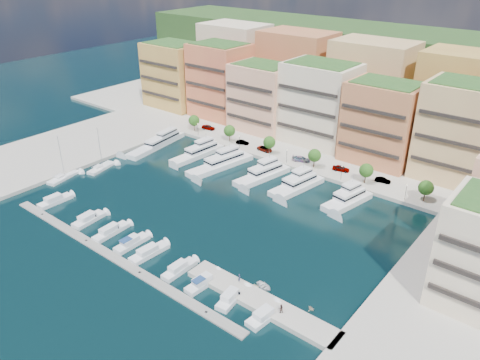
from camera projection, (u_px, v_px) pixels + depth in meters
The scene contains 56 objects.
ground at pixel (217, 206), 117.57m from camera, with size 400.00×400.00×0.00m, color black.
north_quay at pixel (336, 136), 160.70m from camera, with size 220.00×64.00×2.00m, color #9E998E.
east_quay at pixel (466, 342), 77.16m from camera, with size 34.00×76.00×2.00m, color #9E998E.
west_quay at pixel (52, 154), 146.84m from camera, with size 34.00×76.00×2.00m, color #9E998E.
hillside at pixel (392, 104), 194.09m from camera, with size 240.00×40.00×58.00m, color #203C18.
south_pontoon at pixel (112, 257), 98.39m from camera, with size 72.00×2.20×0.35m, color gray.
finger_pier at pixel (260, 304), 85.41m from camera, with size 32.00×5.00×2.00m, color #9E998E.
apartment_0 at pixel (174, 75), 183.47m from camera, with size 22.00×16.50×24.80m.
apartment_1 at pixel (220, 80), 172.05m from camera, with size 20.00×16.50×26.80m.
apartment_2 at pixel (262, 97), 159.76m from camera, with size 20.00×15.50×22.80m.
apartment_3 at pixel (319, 103), 148.68m from camera, with size 22.00×16.50×25.80m.
apartment_4 at pixel (382, 123), 135.37m from camera, with size 20.00×15.50×23.80m.
apartment_5 at pixel (464, 133), 123.73m from camera, with size 22.00×16.50×26.80m.
backblock_0 at pixel (235, 62), 192.79m from camera, with size 26.00×18.00×30.00m, color beige.
backblock_1 at pixel (296, 73), 175.93m from camera, with size 26.00×18.00×30.00m, color #C56E4A.
backblock_2 at pixel (371, 86), 159.07m from camera, with size 26.00×18.00×30.00m, color #E1BA77.
backblock_3 at pixel (463, 102), 142.21m from camera, with size 26.00×18.00×30.00m, color gold.
tree_0 at pixel (194, 120), 161.23m from camera, with size 3.80×3.80×5.65m.
tree_1 at pixel (229, 131), 152.24m from camera, with size 3.80×3.80×5.65m.
tree_2 at pixel (269, 142), 143.24m from camera, with size 3.80×3.80×5.65m.
tree_3 at pixel (315, 155), 134.25m from camera, with size 3.80×3.80×5.65m.
tree_4 at pixel (366, 170), 125.26m from camera, with size 3.80×3.80×5.65m.
tree_5 at pixel (426, 188), 116.27m from camera, with size 3.80×3.80×5.65m.
lamppost_0 at pixel (198, 127), 157.79m from camera, with size 0.30×0.30×4.20m.
lamppost_1 at pixel (239, 140), 147.67m from camera, with size 0.30×0.30×4.20m.
lamppost_2 at pixel (287, 154), 137.56m from camera, with size 0.30×0.30×4.20m.
lamppost_3 at pixel (342, 170), 127.44m from camera, with size 0.30×0.30×4.20m.
lamppost_4 at pixel (406, 190), 117.33m from camera, with size 0.30×0.30×4.20m.
yacht_0 at pixel (159, 143), 152.49m from camera, with size 7.45×24.76×7.30m.
yacht_1 at pixel (199, 153), 145.20m from camera, with size 5.57×19.61×7.30m.
yacht_2 at pixel (222, 163), 138.21m from camera, with size 8.28×22.74×7.30m.
yacht_3 at pixel (264, 174), 131.59m from camera, with size 7.56×18.93×7.30m.
yacht_4 at pixel (298, 185), 125.77m from camera, with size 7.81×17.87×7.30m.
yacht_5 at pixel (348, 199), 118.38m from camera, with size 7.49×15.68×7.30m.
cruiser_0 at pixel (55, 201), 118.88m from camera, with size 2.88×8.66×2.55m.
cruiser_2 at pixel (89, 219), 110.79m from camera, with size 3.61×8.49×2.55m.
cruiser_3 at pixel (111, 232), 106.03m from camera, with size 3.01×9.25×2.55m.
cruiser_4 at pixel (132, 243), 101.92m from camera, with size 2.64×8.34×2.66m.
cruiser_5 at pixel (149, 253), 98.74m from camera, with size 3.20×9.18×2.55m.
cruiser_6 at pixel (179, 269), 93.67m from camera, with size 2.37×8.06×2.55m.
cruiser_7 at pixel (203, 283), 89.93m from camera, with size 3.01×8.22×2.66m.
cruiser_8 at pixel (231, 298), 86.03m from camera, with size 3.48×7.73×2.55m.
cruiser_9 at pixel (264, 316), 81.80m from camera, with size 3.36×7.61×2.55m.
sailboat_1 at pixel (101, 168), 136.90m from camera, with size 4.78×9.59×13.20m.
sailboat_0 at pixel (63, 178), 131.31m from camera, with size 4.84×10.08×13.20m.
tender_2 at pixel (264, 286), 89.32m from camera, with size 2.48×3.47×0.72m, color silver.
tender_3 at pixel (311, 308), 83.84m from camera, with size 1.22×1.42×0.75m, color beige.
tender_1 at pixel (255, 286), 89.28m from camera, with size 1.50×1.74×0.92m, color beige.
car_0 at pixel (208, 127), 163.66m from camera, with size 1.94×4.81×1.64m, color gray.
car_1 at pixel (243, 142), 151.34m from camera, with size 1.46×4.19×1.38m, color gray.
car_2 at pixel (265, 149), 146.39m from camera, with size 2.33×5.05×1.40m, color gray.
car_3 at pixel (301, 159), 139.35m from camera, with size 2.13×5.23×1.52m, color gray.
car_4 at pixel (341, 168), 133.32m from camera, with size 1.94×4.82×1.64m, color gray.
car_5 at pixel (383, 180), 126.88m from camera, with size 1.45×4.15×1.37m, color gray.
person_0 at pixel (239, 278), 89.17m from camera, with size 0.65×0.42×1.77m, color #242D49.
person_1 at pixel (281, 309), 81.61m from camera, with size 0.86×0.67×1.77m, color #46312A.
Camera 1 is at (68.75, -75.82, 58.52)m, focal length 35.00 mm.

